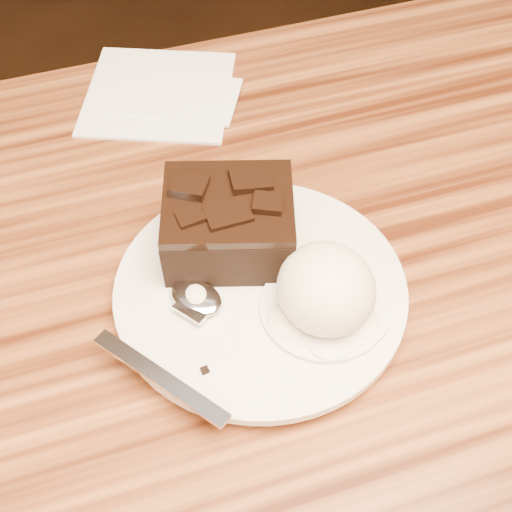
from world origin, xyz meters
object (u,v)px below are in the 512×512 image
object	(u,v)px
napkin	(158,92)
plate	(260,294)
brownie	(229,226)
spoon	(196,299)
ice_cream_scoop	(326,289)

from	to	relation	value
napkin	plate	bearing A→B (deg)	-86.92
napkin	brownie	bearing A→B (deg)	-88.79
spoon	napkin	xyz separation A→B (m)	(0.03, 0.26, -0.02)
ice_cream_scoop	napkin	xyz separation A→B (m)	(-0.05, 0.29, -0.04)
brownie	ice_cream_scoop	size ratio (longest dim) A/B	1.30
ice_cream_scoop	spoon	distance (m)	0.09
spoon	napkin	distance (m)	0.26
napkin	ice_cream_scoop	bearing A→B (deg)	-80.34
brownie	spoon	world-z (taller)	brownie
plate	ice_cream_scoop	distance (m)	0.06
plate	spoon	distance (m)	0.05
brownie	spoon	xyz separation A→B (m)	(-0.04, -0.04, -0.02)
plate	brownie	distance (m)	0.05
brownie	napkin	size ratio (longest dim) A/B	0.69
plate	spoon	xyz separation A→B (m)	(-0.05, 0.00, 0.01)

